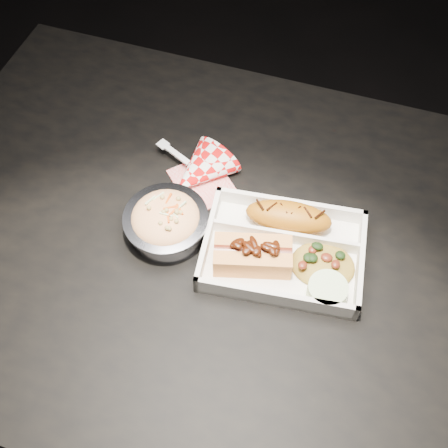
{
  "coord_description": "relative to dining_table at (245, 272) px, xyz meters",
  "views": [
    {
      "loc": [
        0.11,
        -0.46,
        1.53
      ],
      "look_at": [
        -0.04,
        -0.01,
        0.81
      ],
      "focal_mm": 45.0,
      "sensor_mm": 36.0,
      "label": 1
    }
  ],
  "objects": [
    {
      "name": "dining_table",
      "position": [
        0.0,
        0.0,
        0.0
      ],
      "size": [
        1.2,
        0.8,
        0.75
      ],
      "color": "black",
      "rests_on": "ground"
    },
    {
      "name": "hotdog",
      "position": [
        0.02,
        -0.03,
        0.12
      ],
      "size": [
        0.13,
        0.09,
        0.06
      ],
      "rotation": [
        0.0,
        0.0,
        0.27
      ],
      "color": "#EA994F",
      "rests_on": "food_tray"
    },
    {
      "name": "food_tray",
      "position": [
        0.06,
        -0.0,
        0.1
      ],
      "size": [
        0.27,
        0.21,
        0.04
      ],
      "rotation": [
        0.0,
        0.0,
        0.12
      ],
      "color": "silver",
      "rests_on": "dining_table"
    },
    {
      "name": "napkin_fork",
      "position": [
        -0.12,
        0.11,
        0.11
      ],
      "size": [
        0.17,
        0.15,
        0.1
      ],
      "rotation": [
        0.0,
        0.0,
        -0.42
      ],
      "color": "red",
      "rests_on": "dining_table"
    },
    {
      "name": "cupcake_liner",
      "position": [
        0.14,
        -0.05,
        0.11
      ],
      "size": [
        0.06,
        0.06,
        0.03
      ],
      "primitive_type": "cylinder",
      "color": "beige",
      "rests_on": "food_tray"
    },
    {
      "name": "foil_coleslaw_cup",
      "position": [
        -0.13,
        -0.02,
        0.12
      ],
      "size": [
        0.14,
        0.14,
        0.07
      ],
      "color": "silver",
      "rests_on": "dining_table"
    },
    {
      "name": "floor",
      "position": [
        0.0,
        0.0,
        -0.68
      ],
      "size": [
        4.0,
        4.0,
        0.05
      ],
      "primitive_type": "cube",
      "color": "black",
      "rests_on": "ground"
    },
    {
      "name": "fried_pastry",
      "position": [
        0.05,
        0.05,
        0.12
      ],
      "size": [
        0.15,
        0.07,
        0.05
      ],
      "primitive_type": "ellipsoid",
      "rotation": [
        0.0,
        0.0,
        0.12
      ],
      "color": "#AE6411",
      "rests_on": "food_tray"
    },
    {
      "name": "fried_rice_mound",
      "position": [
        0.12,
        -0.0,
        0.11
      ],
      "size": [
        0.11,
        0.1,
        0.03
      ],
      "primitive_type": "ellipsoid",
      "rotation": [
        0.0,
        0.0,
        0.12
      ],
      "color": "#AC8A32",
      "rests_on": "food_tray"
    }
  ]
}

